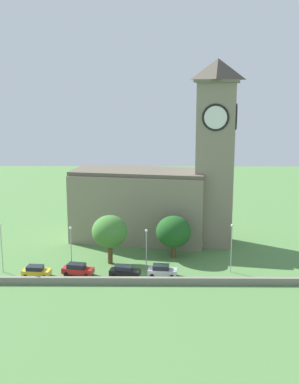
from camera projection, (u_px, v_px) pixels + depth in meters
ground_plane at (143, 247)px, 85.64m from camera, size 200.00×200.00×0.00m
church at (161, 190)px, 87.77m from camera, size 31.49×15.20×33.37m
quay_barrier at (140, 281)px, 68.67m from camera, size 58.59×0.70×1.05m
car_yellow at (36, 271)px, 71.51m from camera, size 4.39×2.58×1.71m
car_red at (78, 269)px, 72.06m from camera, size 5.04×2.92×1.85m
car_black at (124, 271)px, 71.31m from camera, size 4.83×2.79×1.81m
car_silver at (162, 271)px, 71.60m from camera, size 4.56×2.66×1.82m
streetlamp_west_end at (1, 240)px, 72.43m from camera, size 0.44×0.44×7.87m
streetlamp_west_mid at (71, 241)px, 73.18m from camera, size 0.44×0.44×7.18m
streetlamp_central at (146, 243)px, 73.07m from camera, size 0.44×0.44×6.80m
streetlamp_east_mid at (232, 241)px, 72.51m from camera, size 0.44×0.44×7.75m
tree_by_tower at (174, 232)px, 79.24m from camera, size 5.89×5.89×7.24m
tree_riverside_west at (110, 232)px, 76.27m from camera, size 5.81×5.81×8.07m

